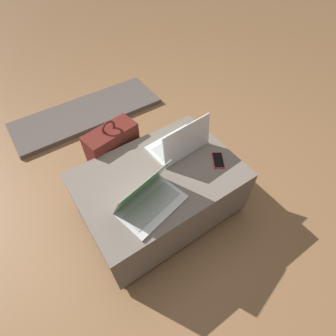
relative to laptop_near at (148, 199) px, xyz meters
The scene contains 7 objects.
ground_plane 0.50m from the laptop_near, 42.13° to the left, with size 14.00×14.00×0.00m, color olive.
ottoman 0.33m from the laptop_near, 42.13° to the left, with size 0.98×0.68×0.41m.
laptop_near is the anchor object (origin of this frame).
laptop_far 0.46m from the laptop_near, 32.30° to the left, with size 0.38×0.25×0.24m.
cell_phone 0.53m from the laptop_near, ahead, with size 0.13×0.15×0.01m.
backpack 0.63m from the laptop_near, 84.41° to the left, with size 0.38×0.26×0.56m.
fireplace_hearth 1.51m from the laptop_near, 83.75° to the left, with size 1.40×0.50×0.04m.
Camera 1 is at (-0.51, -0.84, 1.64)m, focal length 28.00 mm.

